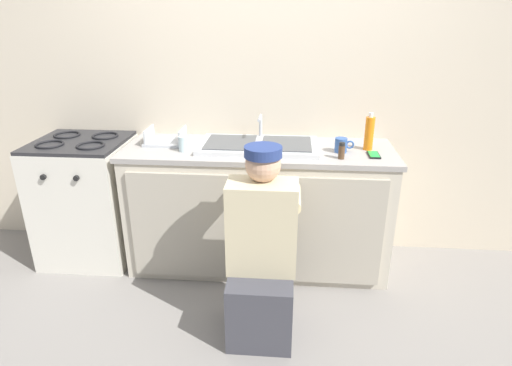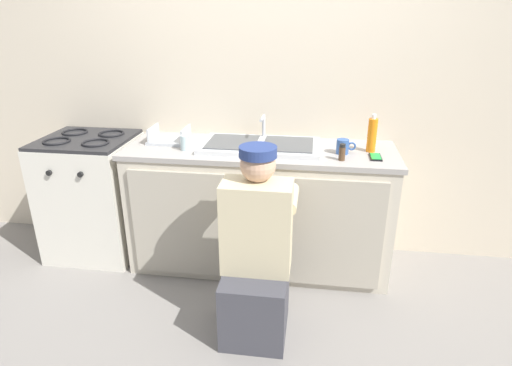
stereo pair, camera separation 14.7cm
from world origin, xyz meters
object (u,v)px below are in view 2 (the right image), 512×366
(cell_phone, at_px, (375,157))
(spice_bottle_pepper, at_px, (342,152))
(sink_double_basin, at_px, (260,145))
(stove_range, at_px, (94,196))
(soap_bottle_orange, at_px, (372,135))
(coffee_mug, at_px, (343,147))
(dish_rack_tray, at_px, (170,139))
(plumber_person, at_px, (256,260))
(water_glass, at_px, (185,143))

(cell_phone, relative_size, spice_bottle_pepper, 1.33)
(sink_double_basin, bearing_deg, stove_range, -179.90)
(soap_bottle_orange, height_order, coffee_mug, soap_bottle_orange)
(dish_rack_tray, xyz_separation_m, coffee_mug, (1.20, -0.09, 0.02))
(cell_phone, bearing_deg, sink_double_basin, 171.68)
(plumber_person, relative_size, coffee_mug, 8.76)
(plumber_person, bearing_deg, spice_bottle_pepper, 49.58)
(stove_range, distance_m, cell_phone, 2.07)
(soap_bottle_orange, bearing_deg, water_glass, -173.49)
(plumber_person, distance_m, soap_bottle_orange, 1.13)
(cell_phone, xyz_separation_m, coffee_mug, (-0.20, 0.06, 0.04))
(water_glass, height_order, spice_bottle_pepper, spice_bottle_pepper)
(plumber_person, distance_m, spice_bottle_pepper, 0.86)
(coffee_mug, bearing_deg, dish_rack_tray, 175.50)
(stove_range, relative_size, spice_bottle_pepper, 8.77)
(water_glass, bearing_deg, stove_range, 171.47)
(stove_range, distance_m, soap_bottle_orange, 2.07)
(sink_double_basin, bearing_deg, soap_bottle_orange, 1.60)
(sink_double_basin, bearing_deg, water_glass, -166.35)
(dish_rack_tray, bearing_deg, plumber_person, -46.68)
(sink_double_basin, xyz_separation_m, soap_bottle_orange, (0.73, 0.02, 0.09))
(soap_bottle_orange, bearing_deg, spice_bottle_pepper, -133.34)
(water_glass, bearing_deg, cell_phone, 0.42)
(sink_double_basin, distance_m, plumber_person, 0.86)
(water_glass, height_order, dish_rack_tray, dish_rack_tray)
(spice_bottle_pepper, height_order, dish_rack_tray, dish_rack_tray)
(sink_double_basin, distance_m, dish_rack_tray, 0.65)
(plumber_person, bearing_deg, cell_phone, 42.49)
(stove_range, relative_size, dish_rack_tray, 3.29)
(stove_range, xyz_separation_m, plumber_person, (1.34, -0.73, 0.00))
(stove_range, bearing_deg, plumber_person, -28.38)
(stove_range, height_order, plumber_person, plumber_person)
(dish_rack_tray, bearing_deg, coffee_mug, -4.50)
(soap_bottle_orange, distance_m, water_glass, 1.23)
(water_glass, xyz_separation_m, spice_bottle_pepper, (1.03, -0.07, 0.00))
(sink_double_basin, height_order, water_glass, sink_double_basin)
(water_glass, relative_size, spice_bottle_pepper, 0.95)
(soap_bottle_orange, bearing_deg, cell_phone, -82.11)
(soap_bottle_orange, distance_m, dish_rack_tray, 1.39)
(cell_phone, xyz_separation_m, dish_rack_tray, (-1.40, 0.15, 0.02))
(spice_bottle_pepper, bearing_deg, dish_rack_tray, 168.99)
(coffee_mug, bearing_deg, sink_double_basin, 174.67)
(stove_range, height_order, spice_bottle_pepper, spice_bottle_pepper)
(spice_bottle_pepper, distance_m, dish_rack_tray, 1.21)
(plumber_person, bearing_deg, stove_range, 151.62)
(plumber_person, xyz_separation_m, spice_bottle_pepper, (0.46, 0.54, 0.48))
(dish_rack_tray, bearing_deg, cell_phone, -6.23)
(stove_range, xyz_separation_m, coffee_mug, (1.82, -0.05, 0.48))
(plumber_person, bearing_deg, soap_bottle_orange, 48.74)
(spice_bottle_pepper, xyz_separation_m, dish_rack_tray, (-1.19, 0.23, -0.03))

